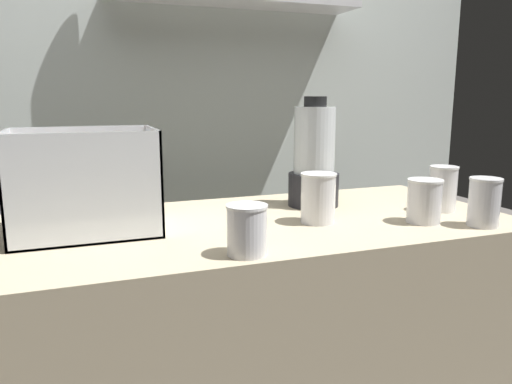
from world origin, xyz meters
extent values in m
cube|color=tan|center=(0.00, 0.00, 0.45)|extent=(1.40, 0.64, 0.90)
cube|color=silver|center=(0.00, 0.77, 1.25)|extent=(2.60, 0.04, 2.50)
cube|color=silver|center=(0.16, 0.65, 1.58)|extent=(0.97, 0.20, 0.02)
cube|color=white|center=(-0.43, 0.04, 0.90)|extent=(0.34, 0.24, 0.01)
cube|color=white|center=(-0.43, -0.08, 1.03)|extent=(0.34, 0.01, 0.25)
cube|color=white|center=(-0.43, 0.16, 1.03)|extent=(0.34, 0.01, 0.25)
cube|color=white|center=(-0.60, 0.04, 1.03)|extent=(0.01, 0.24, 0.25)
cube|color=white|center=(-0.26, 0.04, 1.03)|extent=(0.01, 0.24, 0.25)
cone|color=orange|center=(-0.40, 0.04, 0.93)|extent=(0.16, 0.13, 0.04)
cone|color=orange|center=(-0.45, 0.04, 0.92)|extent=(0.17, 0.10, 0.03)
cone|color=orange|center=(-0.42, 0.03, 0.92)|extent=(0.18, 0.14, 0.03)
cone|color=orange|center=(-0.47, 0.05, 0.92)|extent=(0.09, 0.16, 0.04)
cone|color=orange|center=(-0.34, 0.02, 0.95)|extent=(0.15, 0.03, 0.03)
cone|color=orange|center=(-0.47, 0.02, 0.95)|extent=(0.15, 0.11, 0.03)
cone|color=orange|center=(-0.46, 0.03, 0.95)|extent=(0.15, 0.05, 0.03)
cone|color=orange|center=(-0.45, 0.03, 0.95)|extent=(0.15, 0.04, 0.03)
cylinder|color=black|center=(0.23, 0.12, 0.95)|extent=(0.15, 0.15, 0.10)
cylinder|color=silver|center=(0.23, 0.12, 1.10)|extent=(0.12, 0.12, 0.20)
cylinder|color=orange|center=(0.23, 0.12, 1.02)|extent=(0.11, 0.11, 0.04)
cylinder|color=black|center=(0.23, 0.12, 1.21)|extent=(0.07, 0.07, 0.03)
cylinder|color=white|center=(-0.11, -0.26, 0.95)|extent=(0.09, 0.09, 0.10)
cylinder|color=orange|center=(-0.11, -0.26, 0.94)|extent=(0.08, 0.08, 0.09)
cylinder|color=white|center=(-0.11, -0.26, 1.01)|extent=(0.09, 0.09, 0.01)
cylinder|color=white|center=(0.15, -0.07, 0.96)|extent=(0.09, 0.09, 0.13)
cylinder|color=red|center=(0.15, -0.07, 0.94)|extent=(0.08, 0.08, 0.09)
cylinder|color=white|center=(0.15, -0.07, 1.03)|extent=(0.09, 0.09, 0.01)
cylinder|color=white|center=(0.41, -0.16, 0.95)|extent=(0.09, 0.09, 0.11)
cylinder|color=yellow|center=(0.41, -0.16, 0.94)|extent=(0.08, 0.08, 0.09)
cylinder|color=white|center=(0.41, -0.16, 1.01)|extent=(0.09, 0.09, 0.01)
cylinder|color=white|center=(0.53, -0.25, 0.96)|extent=(0.08, 0.08, 0.12)
cylinder|color=orange|center=(0.53, -0.25, 0.94)|extent=(0.07, 0.07, 0.08)
cylinder|color=white|center=(0.53, -0.25, 1.02)|extent=(0.08, 0.08, 0.01)
cylinder|color=white|center=(0.55, -0.07, 0.96)|extent=(0.08, 0.08, 0.13)
cylinder|color=red|center=(0.55, -0.07, 0.95)|extent=(0.07, 0.07, 0.11)
cylinder|color=white|center=(0.55, -0.07, 1.03)|extent=(0.08, 0.08, 0.01)
camera|label=1|loc=(-0.44, -1.20, 1.23)|focal=34.38mm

